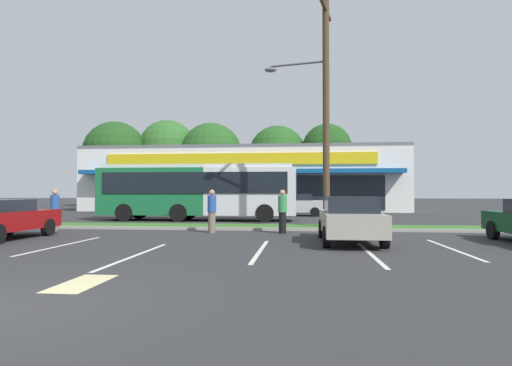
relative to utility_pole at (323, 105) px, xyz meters
name	(u,v)px	position (x,y,z in m)	size (l,w,h in m)	color
grass_median	(210,226)	(-5.22, 0.17, -5.53)	(56.00, 2.20, 0.12)	#386B28
curb_lip	(204,229)	(-5.22, -1.05, -5.53)	(56.00, 0.24, 0.12)	#99968C
parking_stripe_0	(63,245)	(-8.32, -6.87, -5.59)	(0.12, 4.80, 0.01)	silver
parking_stripe_1	(135,255)	(-5.26, -8.73, -5.59)	(0.12, 4.80, 0.01)	silver
parking_stripe_2	(260,251)	(-2.14, -7.45, -5.59)	(0.12, 4.80, 0.01)	silver
parking_stripe_3	(370,254)	(0.84, -7.76, -5.59)	(0.12, 4.80, 0.01)	silver
parking_stripe_4	(452,249)	(3.34, -6.53, -5.59)	(0.12, 4.80, 0.01)	silver
lot_arrow	(82,283)	(-4.91, -12.12, -5.59)	(0.70, 1.60, 0.01)	beige
storefront_building	(247,180)	(-6.22, 21.72, -2.72)	(28.56, 12.44, 5.74)	silver
tree_far_left	(115,153)	(-23.25, 30.17, 0.79)	(7.59, 7.59, 10.18)	#473323
tree_left	(167,149)	(-17.46, 32.26, 1.51)	(7.00, 7.00, 10.62)	#473323
tree_mid_left	(211,154)	(-11.77, 31.45, 0.74)	(7.43, 7.43, 10.05)	#473323
tree_mid	(278,154)	(-3.75, 31.15, 0.55)	(6.77, 6.77, 9.53)	#473323
tree_mid_right	(327,149)	(1.95, 29.88, 1.02)	(5.66, 5.66, 9.46)	#473323
utility_pole	(323,105)	(0.00, 0.00, 0.00)	(3.15, 2.37, 10.49)	#4C3826
city_bus	(198,190)	(-6.99, 5.26, -3.83)	(11.51, 2.74, 3.25)	#196638
car_0	(193,205)	(-8.77, 11.08, -4.86)	(4.52, 1.93, 1.41)	maroon
car_1	(294,204)	(-1.48, 10.91, -4.79)	(4.73, 1.95, 1.55)	#B7B7BC
car_2	(350,219)	(0.59, -5.23, -4.82)	(1.90, 4.53, 1.50)	#9E998C
car_5	(2,218)	(-11.34, -5.53, -4.86)	(1.86, 4.45, 1.39)	maroon
pedestrian_near_bench	(282,211)	(-1.73, -2.27, -4.72)	(0.35, 0.35, 1.75)	black
pedestrian_by_pole	(55,210)	(-11.57, -1.92, -4.71)	(0.36, 0.36, 1.76)	#726651
pedestrian_mid	(212,211)	(-4.60, -2.29, -4.71)	(0.35, 0.35, 1.75)	#726651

